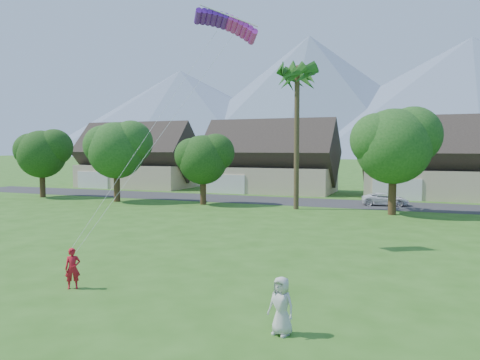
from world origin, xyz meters
The scene contains 10 objects.
ground centered at (0.00, 0.00, 0.00)m, with size 500.00×500.00×0.00m, color #2D6019.
street centered at (0.00, 34.00, 0.01)m, with size 90.00×7.00×0.01m, color #2D2D30.
kite_flyer centered at (-4.08, 2.96, 0.78)m, with size 0.57×0.37×1.56m, color red.
watcher centered at (4.56, 1.63, 0.84)m, with size 0.82×0.54×1.69m, color beige.
parked_car centered at (5.04, 34.00, 0.58)m, with size 1.94×4.20×1.17m, color white.
mountain_ridge centered at (10.40, 260.00, 29.07)m, with size 540.00×240.00×70.00m.
houses_row centered at (0.49, 42.99, 3.44)m, with size 72.75×8.19×8.86m.
tree_row centered at (-1.14, 27.92, 4.89)m, with size 62.27×6.67×8.45m.
fan_palm centered at (-2.00, 28.50, 11.80)m, with size 3.00×3.00×13.80m.
parafoil_kite centered at (-1.61, 12.23, 11.98)m, with size 3.59×1.62×0.50m.
Camera 1 is at (8.25, -11.00, 5.38)m, focal length 35.00 mm.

